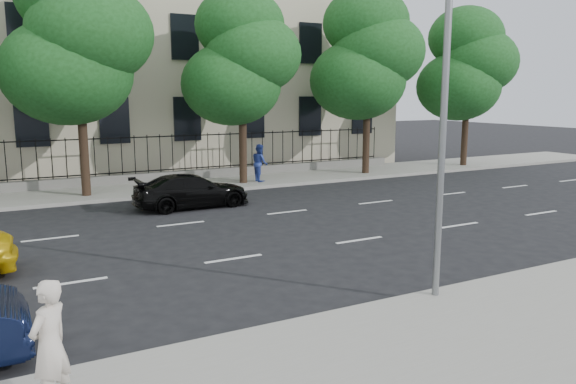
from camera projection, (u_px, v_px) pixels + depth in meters
name	position (u px, v px, depth m)	size (l,w,h in m)	color
ground	(277.00, 288.00, 12.47)	(120.00, 120.00, 0.00)	black
near_sidewalk	(391.00, 358.00, 8.99)	(60.00, 4.00, 0.15)	gray
far_sidewalk	(132.00, 190.00, 24.61)	(60.00, 4.00, 0.15)	gray
lane_markings	(204.00, 239.00, 16.59)	(49.60, 4.62, 0.01)	silver
masonry_building	(86.00, 6.00, 30.82)	(34.60, 12.11, 18.50)	#C4B49C
iron_fence	(123.00, 173.00, 25.98)	(30.00, 0.50, 2.20)	slate
street_light	(428.00, 48.00, 11.22)	(0.25, 3.32, 8.05)	slate
tree_c	(77.00, 38.00, 22.04)	(5.89, 5.50, 9.80)	#382619
tree_d	(241.00, 58.00, 25.40)	(5.34, 4.94, 8.84)	#382619
tree_e	(367.00, 55.00, 28.61)	(5.71, 5.31, 9.46)	#382619
tree_f	(467.00, 65.00, 31.93)	(5.52, 5.12, 9.01)	#382619
black_sedan	(192.00, 191.00, 21.17)	(1.79, 4.39, 1.27)	black
woman_near	(50.00, 345.00, 7.27)	(0.65, 0.42, 1.77)	beige
pedestrian_far	(260.00, 163.00, 26.50)	(0.86, 0.67, 1.77)	navy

